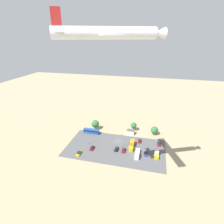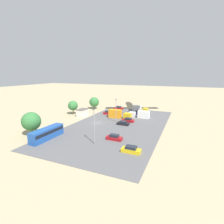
# 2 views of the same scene
# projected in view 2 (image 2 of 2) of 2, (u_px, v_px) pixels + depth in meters

# --- Properties ---
(ground_plane) EXTENTS (400.00, 400.00, 0.00)m
(ground_plane) POSITION_uv_depth(u_px,v_px,m) (98.00, 123.00, 65.46)
(ground_plane) COLOR tan
(parking_lot_surface) EXTENTS (59.66, 31.52, 0.08)m
(parking_lot_surface) POSITION_uv_depth(u_px,v_px,m) (117.00, 125.00, 62.34)
(parking_lot_surface) COLOR #565659
(parking_lot_surface) RESTS_ON ground
(shed_building) EXTENTS (5.09, 3.37, 3.12)m
(shed_building) POSITION_uv_depth(u_px,v_px,m) (82.00, 113.00, 75.53)
(shed_building) COLOR silver
(shed_building) RESTS_ON ground
(bus) EXTENTS (11.04, 2.61, 3.17)m
(bus) POSITION_uv_depth(u_px,v_px,m) (47.00, 133.00, 49.14)
(bus) COLOR #1E4C9E
(bus) RESTS_ON ground
(parked_car_0) EXTENTS (1.97, 4.55, 1.55)m
(parked_car_0) POSITION_uv_depth(u_px,v_px,m) (131.00, 150.00, 40.93)
(parked_car_0) COLOR gold
(parked_car_0) RESTS_ON ground
(parked_car_1) EXTENTS (1.95, 4.49, 1.56)m
(parked_car_1) POSITION_uv_depth(u_px,v_px,m) (128.00, 120.00, 66.50)
(parked_car_1) COLOR maroon
(parked_car_1) RESTS_ON ground
(parked_car_2) EXTENTS (1.92, 4.55, 1.65)m
(parked_car_2) POSITION_uv_depth(u_px,v_px,m) (118.00, 108.00, 89.30)
(parked_car_2) COLOR maroon
(parked_car_2) RESTS_ON ground
(parked_car_3) EXTENTS (1.90, 4.01, 1.64)m
(parked_car_3) POSITION_uv_depth(u_px,v_px,m) (138.00, 113.00, 78.21)
(parked_car_3) COLOR navy
(parked_car_3) RESTS_ON ground
(parked_car_4) EXTENTS (1.80, 4.09, 1.56)m
(parked_car_4) POSITION_uv_depth(u_px,v_px,m) (108.00, 113.00, 78.60)
(parked_car_4) COLOR maroon
(parked_car_4) RESTS_ON ground
(parked_car_5) EXTENTS (1.76, 4.47, 1.59)m
(parked_car_5) POSITION_uv_depth(u_px,v_px,m) (114.00, 138.00, 48.57)
(parked_car_5) COLOR maroon
(parked_car_5) RESTS_ON ground
(parked_car_6) EXTENTS (1.96, 4.36, 1.43)m
(parked_car_6) POSITION_uv_depth(u_px,v_px,m) (123.00, 123.00, 62.66)
(parked_car_6) COLOR black
(parked_car_6) RESTS_ON ground
(parked_truck_0) EXTENTS (2.32, 8.66, 2.90)m
(parked_truck_0) POSITION_uv_depth(u_px,v_px,m) (140.00, 114.00, 72.74)
(parked_truck_0) COLOR silver
(parked_truck_0) RESTS_ON ground
(parked_truck_1) EXTENTS (2.34, 7.21, 2.97)m
(parked_truck_1) POSITION_uv_depth(u_px,v_px,m) (139.00, 109.00, 83.53)
(parked_truck_1) COLOR gold
(parked_truck_1) RESTS_ON ground
(parked_truck_2) EXTENTS (2.38, 9.41, 3.40)m
(parked_truck_2) POSITION_uv_depth(u_px,v_px,m) (118.00, 114.00, 72.10)
(parked_truck_2) COLOR gold
(parked_truck_2) RESTS_ON ground
(tree_near_shed) EXTENTS (5.58, 5.58, 7.06)m
(tree_near_shed) POSITION_uv_depth(u_px,v_px,m) (31.00, 121.00, 51.85)
(tree_near_shed) COLOR brown
(tree_near_shed) RESTS_ON ground
(tree_apron_mid) EXTENTS (5.05, 5.05, 6.06)m
(tree_apron_mid) POSITION_uv_depth(u_px,v_px,m) (94.00, 102.00, 90.58)
(tree_apron_mid) COLOR brown
(tree_apron_mid) RESTS_ON ground
(tree_apron_far) EXTENTS (4.37, 4.37, 6.16)m
(tree_apron_far) POSITION_uv_depth(u_px,v_px,m) (73.00, 106.00, 78.34)
(tree_apron_far) COLOR brown
(tree_apron_far) RESTS_ON ground
(light_pole_lot_centre) EXTENTS (0.90, 0.28, 8.83)m
(light_pole_lot_centre) POSITION_uv_depth(u_px,v_px,m) (116.00, 109.00, 65.45)
(light_pole_lot_centre) COLOR gray
(light_pole_lot_centre) RESTS_ON ground
(light_pole_lot_edge) EXTENTS (0.90, 0.28, 9.41)m
(light_pole_lot_edge) POSITION_uv_depth(u_px,v_px,m) (94.00, 125.00, 44.86)
(light_pole_lot_edge) COLOR gray
(light_pole_lot_edge) RESTS_ON ground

